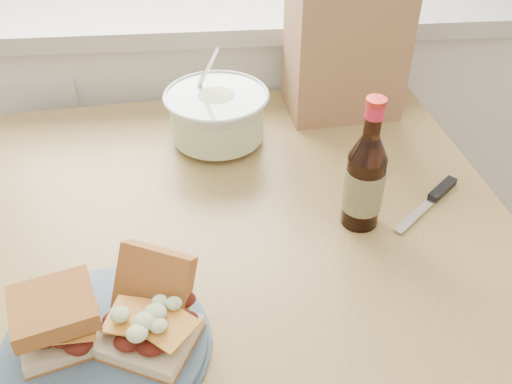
{
  "coord_description": "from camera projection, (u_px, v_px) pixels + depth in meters",
  "views": [
    {
      "loc": [
        0.09,
        0.18,
        1.44
      ],
      "look_at": [
        0.15,
        0.9,
        0.87
      ],
      "focal_mm": 40.0,
      "sensor_mm": 36.0,
      "label": 1
    }
  ],
  "objects": [
    {
      "name": "cabinet_run",
      "position": [
        185.0,
        135.0,
        1.78
      ],
      "size": [
        2.5,
        0.64,
        0.94
      ],
      "color": "white",
      "rests_on": "ground"
    },
    {
      "name": "dining_table",
      "position": [
        244.0,
        276.0,
        1.04
      ],
      "size": [
        1.02,
        1.02,
        0.79
      ],
      "rotation": [
        0.0,
        0.0,
        0.08
      ],
      "color": "tan",
      "rests_on": "ground"
    },
    {
      "name": "plate",
      "position": [
        106.0,
        345.0,
        0.77
      ],
      "size": [
        0.28,
        0.28,
        0.02
      ],
      "primitive_type": "cylinder",
      "color": "#475F73",
      "rests_on": "dining_table"
    },
    {
      "name": "sandwich_left",
      "position": [
        57.0,
        320.0,
        0.75
      ],
      "size": [
        0.13,
        0.12,
        0.08
      ],
      "rotation": [
        0.0,
        0.0,
        0.31
      ],
      "color": "beige",
      "rests_on": "plate"
    },
    {
      "name": "sandwich_right",
      "position": [
        151.0,
        313.0,
        0.77
      ],
      "size": [
        0.15,
        0.19,
        0.1
      ],
      "rotation": [
        0.0,
        0.0,
        -0.44
      ],
      "color": "beige",
      "rests_on": "plate"
    },
    {
      "name": "coleslaw_bowl",
      "position": [
        217.0,
        118.0,
        1.15
      ],
      "size": [
        0.21,
        0.21,
        0.21
      ],
      "color": "silver",
      "rests_on": "dining_table"
    },
    {
      "name": "beer_bottle",
      "position": [
        365.0,
        179.0,
        0.93
      ],
      "size": [
        0.07,
        0.07,
        0.24
      ],
      "rotation": [
        0.0,
        0.0,
        -0.05
      ],
      "color": "black",
      "rests_on": "dining_table"
    },
    {
      "name": "knife",
      "position": [
        436.0,
        195.0,
        1.03
      ],
      "size": [
        0.16,
        0.14,
        0.01
      ],
      "rotation": [
        0.0,
        0.0,
        0.74
      ],
      "color": "silver",
      "rests_on": "dining_table"
    },
    {
      "name": "paper_bag",
      "position": [
        346.0,
        44.0,
        1.2
      ],
      "size": [
        0.25,
        0.17,
        0.31
      ],
      "primitive_type": "cube",
      "rotation": [
        0.0,
        0.0,
        0.09
      ],
      "color": "#9D6B4C",
      "rests_on": "dining_table"
    }
  ]
}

